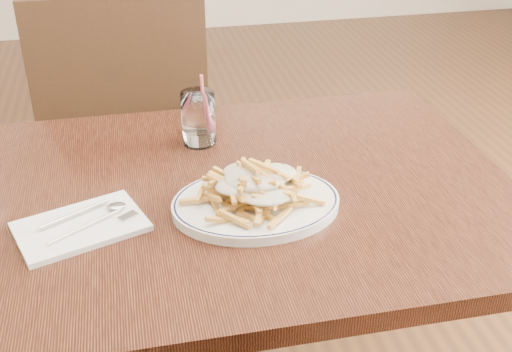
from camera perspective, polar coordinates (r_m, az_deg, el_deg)
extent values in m
cube|color=black|center=(1.27, -4.04, -2.02)|extent=(1.20, 0.80, 0.04)
cylinder|color=black|center=(1.89, 11.48, -4.27)|extent=(0.05, 0.05, 0.71)
cube|color=black|center=(2.06, -11.10, 2.61)|extent=(0.47, 0.47, 0.04)
cube|color=black|center=(1.76, -11.88, 7.47)|extent=(0.46, 0.06, 0.50)
cylinder|color=black|center=(2.35, -5.80, -0.11)|extent=(0.04, 0.04, 0.45)
cylinder|color=black|center=(2.37, -15.34, -0.97)|extent=(0.04, 0.04, 0.45)
cylinder|color=black|center=(2.02, -4.76, -5.63)|extent=(0.04, 0.04, 0.45)
cylinder|color=black|center=(2.04, -15.92, -6.60)|extent=(0.04, 0.04, 0.45)
torus|color=black|center=(1.19, 0.00, -2.27)|extent=(0.36, 0.36, 0.01)
ellipsoid|color=beige|center=(1.16, 0.00, 0.02)|extent=(0.19, 0.16, 0.03)
cube|color=white|center=(1.18, -15.32, -4.36)|extent=(0.25, 0.21, 0.01)
cylinder|color=white|center=(1.41, -5.13, 5.13)|extent=(0.07, 0.07, 0.12)
cylinder|color=white|center=(1.43, -5.05, 3.60)|extent=(0.07, 0.07, 0.03)
cylinder|color=#E4566D|center=(1.41, -4.73, 6.19)|extent=(0.01, 0.04, 0.16)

